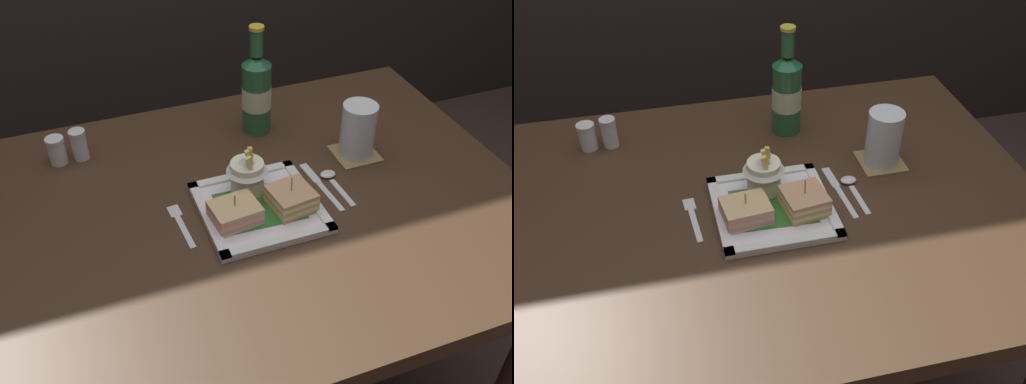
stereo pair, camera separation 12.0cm
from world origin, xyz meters
TOP-DOWN VIEW (x-y plane):
  - dining_table at (0.00, 0.00)m, footprint 1.19×0.89m
  - square_plate at (0.01, -0.02)m, footprint 0.24×0.24m
  - sandwich_half_left at (-0.05, -0.05)m, footprint 0.10×0.09m
  - sandwich_half_right at (0.07, -0.05)m, footprint 0.10×0.10m
  - fries_cup at (0.00, 0.03)m, footprint 0.09×0.09m
  - beer_bottle at (0.11, 0.27)m, footprint 0.07×0.07m
  - drink_coaster at (0.29, 0.08)m, footprint 0.10×0.10m
  - water_glass at (0.29, 0.08)m, footprint 0.08×0.08m
  - fork at (-0.16, -0.01)m, footprint 0.03×0.14m
  - knife at (0.16, 0.01)m, footprint 0.03×0.18m
  - spoon at (0.19, 0.01)m, footprint 0.03×0.13m
  - salt_shaker at (-0.37, 0.30)m, footprint 0.04×0.04m
  - pepper_shaker at (-0.31, 0.30)m, footprint 0.04×0.04m

SIDE VIEW (x-z plane):
  - dining_table at x=0.00m, z-range 0.25..0.99m
  - fork at x=-0.16m, z-range 0.74..0.74m
  - knife at x=0.16m, z-range 0.74..0.74m
  - drink_coaster at x=0.29m, z-range 0.74..0.74m
  - spoon at x=0.19m, z-range 0.74..0.75m
  - square_plate at x=0.01m, z-range 0.73..0.75m
  - salt_shaker at x=-0.37m, z-range 0.73..0.80m
  - sandwich_half_left at x=-0.05m, z-range 0.73..0.80m
  - sandwich_half_right at x=0.07m, z-range 0.73..0.81m
  - pepper_shaker at x=-0.31m, z-range 0.73..0.81m
  - water_glass at x=0.29m, z-range 0.73..0.86m
  - fries_cup at x=0.00m, z-range 0.74..0.85m
  - beer_bottle at x=0.11m, z-range 0.71..0.97m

